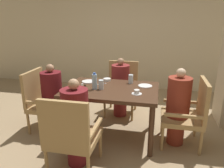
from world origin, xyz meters
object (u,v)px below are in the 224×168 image
(chair_near_corner, at_px, (71,134))
(water_bottle, at_px, (95,82))
(teacup_with_saucer, at_px, (137,92))
(chair_left_side, at_px, (44,100))
(chair_far_side, at_px, (122,87))
(plate_dessert_center, at_px, (71,91))
(glass_tall_near, at_px, (131,79))
(glass_tall_mid, at_px, (101,85))
(chair_right_side, at_px, (189,112))
(diner_in_far_chair, at_px, (120,87))
(bowl_small, at_px, (107,80))
(diner_in_right_chair, at_px, (178,106))
(diner_in_left_chair, at_px, (52,97))
(plate_main_left, at_px, (145,86))
(diner_in_near_chair, at_px, (76,122))
(plate_main_right, at_px, (88,81))

(chair_near_corner, relative_size, water_bottle, 4.00)
(teacup_with_saucer, bearing_deg, chair_left_side, 173.57)
(chair_far_side, bearing_deg, plate_dessert_center, -113.93)
(teacup_with_saucer, xyz_separation_m, glass_tall_near, (-0.15, 0.48, 0.04))
(glass_tall_near, height_order, glass_tall_mid, same)
(chair_left_side, height_order, glass_tall_mid, chair_left_side)
(chair_left_side, xyz_separation_m, glass_tall_mid, (0.97, -0.07, 0.34))
(chair_right_side, distance_m, glass_tall_near, 0.98)
(diner_in_far_chair, relative_size, glass_tall_mid, 7.89)
(water_bottle, height_order, glass_tall_mid, water_bottle)
(diner_in_far_chair, xyz_separation_m, bowl_small, (-0.15, -0.39, 0.24))
(chair_right_side, xyz_separation_m, diner_in_right_chair, (-0.16, 0.00, 0.07))
(chair_near_corner, xyz_separation_m, glass_tall_mid, (0.14, 0.83, 0.34))
(glass_tall_mid, bearing_deg, chair_left_side, 175.86)
(diner_in_left_chair, xyz_separation_m, diner_in_right_chair, (1.90, -0.00, 0.02))
(chair_far_side, height_order, diner_in_right_chair, diner_in_right_chair)
(chair_left_side, distance_m, chair_near_corner, 1.23)
(diner_in_far_chair, bearing_deg, teacup_with_saucer, -67.08)
(chair_right_side, distance_m, chair_near_corner, 1.64)
(chair_near_corner, distance_m, bowl_small, 1.30)
(chair_far_side, relative_size, plate_main_left, 4.63)
(plate_dessert_center, height_order, glass_tall_mid, glass_tall_mid)
(plate_dessert_center, bearing_deg, glass_tall_mid, 26.23)
(diner_in_far_chair, distance_m, bowl_small, 0.48)
(diner_in_left_chair, bearing_deg, diner_in_right_chair, -0.00)
(chair_left_side, relative_size, bowl_small, 8.06)
(chair_far_side, height_order, chair_right_side, same)
(chair_far_side, xyz_separation_m, plate_main_left, (0.47, -0.70, 0.28))
(diner_in_right_chair, height_order, diner_in_near_chair, diner_in_right_chair)
(diner_in_right_chair, distance_m, plate_main_left, 0.56)
(diner_in_near_chair, height_order, glass_tall_near, diner_in_near_chair)
(diner_in_left_chair, height_order, plate_dessert_center, diner_in_left_chair)
(diner_in_near_chair, relative_size, glass_tall_near, 8.09)
(chair_left_side, xyz_separation_m, diner_in_far_chair, (1.11, 0.75, 0.05))
(diner_in_left_chair, relative_size, glass_tall_near, 7.94)
(chair_left_side, xyz_separation_m, plate_main_left, (1.58, 0.20, 0.28))
(chair_far_side, height_order, glass_tall_near, chair_far_side)
(diner_in_near_chair, relative_size, plate_dessert_center, 5.31)
(diner_in_right_chair, bearing_deg, chair_near_corner, -143.46)
(diner_in_far_chair, relative_size, water_bottle, 4.47)
(diner_in_far_chair, relative_size, glass_tall_near, 7.89)
(plate_main_right, distance_m, bowl_small, 0.30)
(plate_dessert_center, bearing_deg, glass_tall_near, 36.99)
(diner_in_left_chair, distance_m, bowl_small, 0.91)
(teacup_with_saucer, bearing_deg, glass_tall_near, 106.93)
(chair_left_side, xyz_separation_m, plate_main_right, (0.68, 0.24, 0.28))
(chair_near_corner, distance_m, teacup_with_saucer, 1.03)
(diner_in_far_chair, bearing_deg, bowl_small, -111.11)
(diner_in_left_chair, bearing_deg, teacup_with_saucer, -7.16)
(plate_main_right, bearing_deg, chair_far_side, 57.34)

